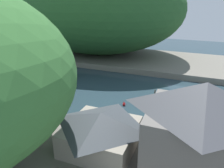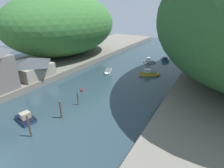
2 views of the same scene
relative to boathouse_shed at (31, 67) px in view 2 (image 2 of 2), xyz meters
The scene contains 14 objects.
water_surface 20.59m from the boathouse_shed, 34.76° to the left, with size 130.00×130.00×0.00m, color #283D47.
left_bank 13.83m from the boathouse_shed, 121.21° to the left, with size 22.00×120.00×1.36m.
hillside_left 22.11m from the boathouse_shed, 112.84° to the left, with size 28.32×39.65×19.19m.
boathouse_shed is the anchor object (origin of this frame).
boat_navy_launch 18.56m from the boathouse_shed, 50.00° to the left, with size 2.78×4.75×0.64m.
boat_red_skiff 39.80m from the boathouse_shed, 56.82° to the left, with size 3.70×4.73×1.23m.
boat_mid_channel 34.03m from the boathouse_shed, 57.24° to the left, with size 3.98×2.93×1.61m.
boat_moored_right 16.40m from the boathouse_shed, 41.82° to the right, with size 4.40×2.61×1.52m.
boat_near_quay 28.48m from the boathouse_shed, 38.49° to the left, with size 5.38×3.36×1.66m.
mooring_post_nearest 20.61m from the boathouse_shed, 38.09° to the right, with size 0.24×0.24×3.38m.
mooring_post_second 18.23m from the boathouse_shed, 24.22° to the right, with size 0.32×0.32×3.13m.
mooring_post_middle 16.51m from the boathouse_shed, 10.41° to the right, with size 0.20×0.20×2.53m.
channel_buoy_near 13.59m from the boathouse_shed, ahead, with size 0.53×0.53×0.79m.
person_by_boathouse 3.08m from the boathouse_shed, ahead, with size 0.30×0.42×1.69m.
Camera 2 is at (18.40, -4.79, 16.01)m, focal length 28.00 mm.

